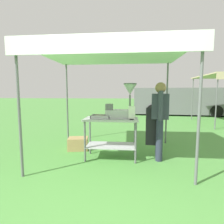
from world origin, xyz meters
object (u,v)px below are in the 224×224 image
Objects in this scene: stall_canopy at (112,56)px; donut_cart at (111,129)px; vendor at (159,117)px; supply_crate at (78,144)px; donut_fryer at (122,105)px; menu_sign at (132,114)px; donut_tray at (101,117)px; van_grey at (180,101)px.

donut_cart is at bearing -90.00° from stall_canopy.
supply_crate is at bearing 166.74° from vendor.
donut_cart is 1.54× the size of donut_fryer.
menu_sign is 0.62m from vendor.
donut_fryer reaches higher than donut_tray.
supply_crate is (-1.30, 0.65, -0.83)m from menu_sign.
donut_fryer is 2.67× the size of menu_sign.
supply_crate is at bearing 153.53° from menu_sign.
donut_cart reaches higher than supply_crate.
menu_sign is 0.51× the size of supply_crate.
donut_fryer is 0.31m from menu_sign.
vendor is at bearing 2.89° from donut_cart.
van_grey is (4.52, 7.49, 0.73)m from supply_crate.
menu_sign is at bearing -10.90° from donut_tray.
donut_fryer is (0.23, 0.02, 0.51)m from donut_cart.
donut_fryer is (0.44, 0.05, 0.25)m from donut_tray.
stall_canopy is 2.67× the size of donut_cart.
donut_fryer reaches higher than donut_cart.
donut_tray is 0.24× the size of vendor.
donut_cart is 2.88× the size of donut_tray.
stall_canopy is 7.71× the size of donut_tray.
menu_sign is 1.67m from supply_crate.
vendor reaches higher than supply_crate.
stall_canopy is 8.78m from van_grey.
vendor is (1.00, -0.05, -1.26)m from stall_canopy.
menu_sign is at bearing -26.47° from supply_crate.
stall_canopy is at bearing -24.36° from supply_crate.
menu_sign is at bearing -19.84° from donut_cart.
donut_fryer is 1.55m from supply_crate.
donut_fryer is 0.45× the size of vendor.
donut_fryer is at bearing -177.49° from vendor.
donut_tray is at bearing 169.10° from menu_sign.
van_grey is (3.65, 7.88, -1.28)m from stall_canopy.
menu_sign is 0.05× the size of van_grey.
donut_tray is at bearing -149.09° from stall_canopy.
donut_cart is 8.78m from van_grey.
stall_canopy reaches higher than vendor.
van_grey reaches higher than supply_crate.
donut_fryer reaches higher than menu_sign.
supply_crate is at bearing 141.46° from donut_tray.
vendor is at bearing -13.26° from supply_crate.
van_grey reaches higher than donut_fryer.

